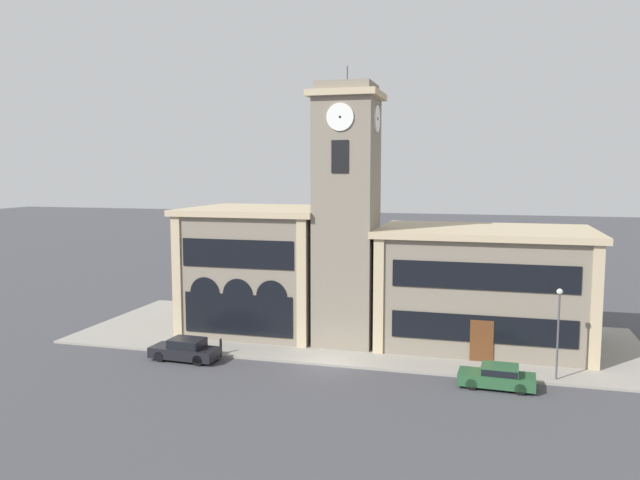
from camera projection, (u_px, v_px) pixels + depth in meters
name	position (u px, v px, depth m)	size (l,w,h in m)	color
ground_plane	(327.00, 366.00, 40.40)	(300.00, 300.00, 0.00)	#424247
sidewalk_kerb	(352.00, 336.00, 47.70)	(41.68, 15.25, 0.15)	gray
clock_tower	(347.00, 216.00, 44.58)	(4.87, 4.87, 19.92)	gray
town_hall_left_wing	(262.00, 268.00, 49.78)	(11.11, 10.60, 9.74)	gray
town_hall_right_wing	(484.00, 286.00, 45.34)	(15.15, 10.60, 8.51)	gray
parked_car_near	(186.00, 349.00, 41.61)	(4.68, 2.04, 1.50)	black
parked_car_mid	(498.00, 376.00, 36.36)	(4.45, 2.09, 1.34)	#285633
street_lamp	(559.00, 320.00, 37.05)	(0.36, 0.36, 5.54)	#4C4C51
bollard	(221.00, 346.00, 42.71)	(0.18, 0.18, 1.06)	black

